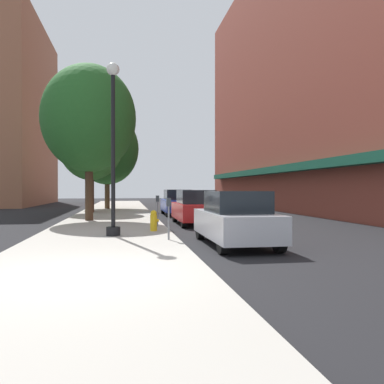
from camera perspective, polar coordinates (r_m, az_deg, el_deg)
ground_plane at (r=25.94m, az=-2.20°, el=-3.31°), size 90.00×90.00×0.00m
sidewalk_slab at (r=26.73m, az=-11.03°, el=-3.08°), size 4.80×50.00×0.12m
building_right_brick at (r=34.14m, az=16.24°, el=15.85°), size 6.80×40.00×21.58m
building_far_background at (r=46.84m, az=-24.24°, el=10.08°), size 6.80×18.00×19.14m
lamppost at (r=13.87m, az=-11.27°, el=6.58°), size 0.48×0.48×5.90m
fire_hydrant at (r=15.11m, az=-5.53°, el=-4.10°), size 0.33×0.26×0.79m
parking_meter_near at (r=12.52m, az=-3.37°, el=-3.08°), size 0.14×0.09×1.31m
parking_meter_far at (r=16.96m, az=-4.98°, el=-2.14°), size 0.14×0.09×1.31m
tree_near at (r=27.71m, az=-14.32°, el=6.79°), size 4.34×4.34×7.16m
tree_mid at (r=32.71m, az=-12.10°, el=6.09°), size 5.02×5.02×7.69m
tree_far at (r=21.02m, az=-14.60°, el=10.18°), size 4.72×4.72×7.88m
car_silver at (r=12.12m, az=6.26°, el=-3.87°), size 1.80×4.30×1.66m
car_red at (r=19.01m, az=0.46°, el=-2.27°), size 1.80×4.30×1.66m
car_blue at (r=25.69m, az=-2.15°, el=-1.54°), size 1.80×4.30×1.66m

